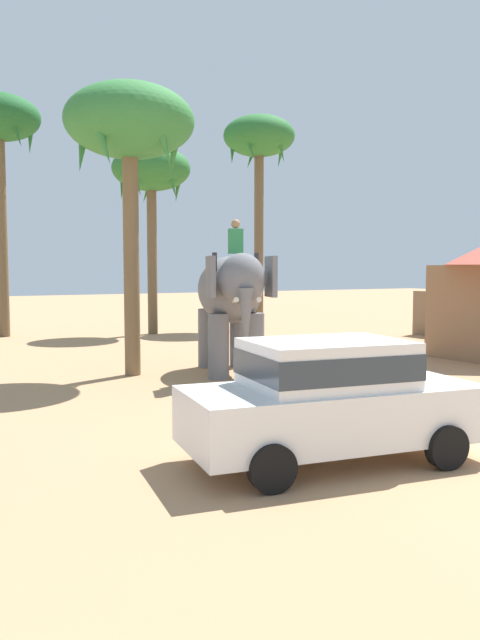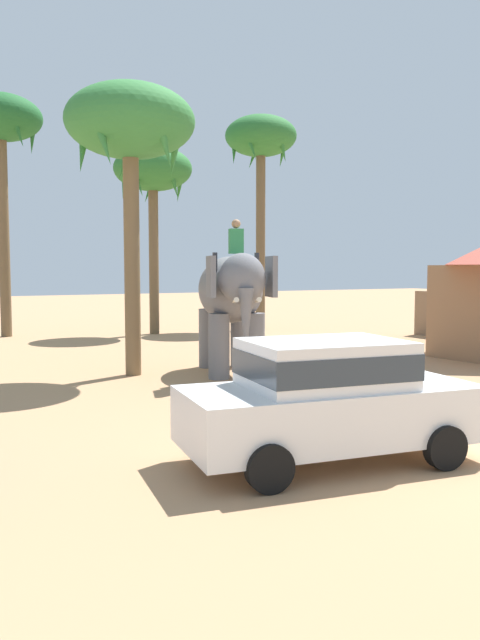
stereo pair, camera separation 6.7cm
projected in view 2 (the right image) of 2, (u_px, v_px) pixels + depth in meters
The scene contains 7 objects.
ground_plane at pixel (416, 443), 9.71m from camera, with size 120.00×120.00×0.00m, color tan.
car_sedan_foreground at pixel (328, 396), 8.69m from camera, with size 4.32×2.36×1.70m.
elephant_with_mahout at pixel (232, 296), 16.04m from camera, with size 2.62×4.01×3.88m.
palm_tree_near_hut at pixel (1, 126), 24.58m from camera, with size 3.20×3.20×9.48m.
palm_tree_left_of_road at pixel (153, 174), 25.76m from camera, with size 3.20×3.20×7.68m.
palm_tree_far_back at pixel (130, 129), 15.53m from camera, with size 3.20×3.20×7.21m.
palm_tree_leaning_seaward at pixel (261, 144), 28.18m from camera, with size 3.20×3.20×9.52m.
Camera 2 is at (-7.06, -6.94, 2.66)m, focal length 35.46 mm.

